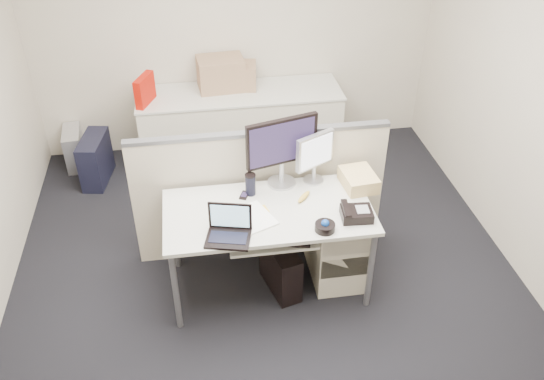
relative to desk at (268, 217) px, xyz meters
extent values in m
cube|color=black|center=(0.00, 0.00, -0.67)|extent=(4.00, 4.50, 0.01)
cube|color=#B8AC9B|center=(0.00, 2.25, 0.69)|extent=(4.00, 0.02, 2.70)
cube|color=#B7B5AA|center=(0.00, 0.00, 0.05)|extent=(1.50, 0.75, 0.03)
cylinder|color=slate|center=(-0.70, -0.33, -0.31)|extent=(0.04, 0.04, 0.70)
cylinder|color=slate|center=(-0.70, 0.33, -0.31)|extent=(0.04, 0.04, 0.70)
cylinder|color=slate|center=(0.70, -0.33, -0.31)|extent=(0.04, 0.04, 0.70)
cylinder|color=slate|center=(0.70, 0.33, -0.31)|extent=(0.04, 0.04, 0.70)
cube|color=#B7B5AA|center=(0.00, -0.18, -0.04)|extent=(0.62, 0.32, 0.02)
cube|color=beige|center=(0.55, 0.05, -0.34)|extent=(0.40, 0.55, 0.65)
cube|color=#B7AB95|center=(0.00, 0.45, -0.11)|extent=(2.00, 0.06, 1.10)
cube|color=beige|center=(0.00, 1.93, -0.30)|extent=(2.00, 0.60, 0.72)
cube|color=black|center=(0.15, 0.32, 0.34)|extent=(0.59, 0.35, 0.56)
cube|color=#B7B7BC|center=(0.40, 0.32, 0.27)|extent=(0.37, 0.29, 0.40)
cube|color=black|center=(-0.31, -0.28, 0.18)|extent=(0.34, 0.29, 0.22)
cylinder|color=black|center=(0.35, -0.28, 0.09)|extent=(0.18, 0.18, 0.05)
cube|color=black|center=(0.60, -0.18, 0.10)|extent=(0.23, 0.19, 0.07)
cube|color=white|center=(-0.12, -0.08, 0.07)|extent=(0.35, 0.38, 0.01)
cube|color=yellow|center=(-0.05, 0.00, 0.07)|extent=(0.11, 0.11, 0.01)
cylinder|color=black|center=(-0.10, 0.22, 0.15)|extent=(0.10, 0.10, 0.16)
ellipsoid|color=yellow|center=(0.28, 0.10, 0.08)|extent=(0.14, 0.15, 0.04)
cube|color=black|center=(-0.15, 0.20, 0.07)|extent=(0.09, 0.11, 0.01)
cube|color=#F0BF82|center=(0.72, 0.20, 0.12)|extent=(0.26, 0.32, 0.11)
cube|color=black|center=(0.05, -0.22, -0.02)|extent=(0.45, 0.24, 0.02)
cube|color=black|center=(0.09, -0.05, -0.46)|extent=(0.28, 0.46, 0.40)
cube|color=black|center=(-1.45, 1.71, -0.43)|extent=(0.28, 0.53, 0.47)
cube|color=#B7B7BC|center=(-1.70, 2.03, -0.47)|extent=(0.20, 0.43, 0.39)
cube|color=olive|center=(-0.17, 2.05, 0.22)|extent=(0.47, 0.37, 0.33)
cube|color=olive|center=(0.00, 2.05, 0.19)|extent=(0.40, 0.33, 0.26)
cube|color=#B81004|center=(-0.90, 1.83, 0.20)|extent=(0.19, 0.32, 0.29)
camera|label=1|loc=(-0.48, -3.24, 2.57)|focal=38.00mm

